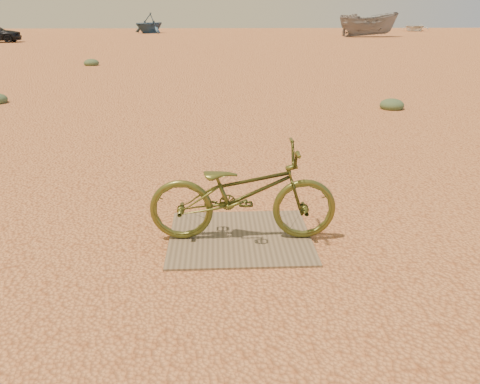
{
  "coord_description": "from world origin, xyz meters",
  "views": [
    {
      "loc": [
        -0.09,
        -4.66,
        2.14
      ],
      "look_at": [
        0.11,
        -0.43,
        0.5
      ],
      "focal_mm": 35.0,
      "sensor_mm": 36.0,
      "label": 1
    }
  ],
  "objects_px": {
    "plywood_board": "(240,237)",
    "boat_far_left": "(149,23)",
    "bicycle": "(243,193)",
    "boat_far_right": "(414,27)",
    "boat_mid_right": "(368,25)"
  },
  "relations": [
    {
      "from": "plywood_board",
      "to": "bicycle",
      "type": "height_order",
      "value": "bicycle"
    },
    {
      "from": "plywood_board",
      "to": "boat_far_right",
      "type": "xyz_separation_m",
      "value": [
        22.05,
        50.31,
        0.42
      ]
    },
    {
      "from": "bicycle",
      "to": "boat_mid_right",
      "type": "relative_size",
      "value": 0.35
    },
    {
      "from": "boat_mid_right",
      "to": "boat_far_right",
      "type": "relative_size",
      "value": 1.25
    },
    {
      "from": "bicycle",
      "to": "boat_mid_right",
      "type": "bearing_deg",
      "value": -17.22
    },
    {
      "from": "bicycle",
      "to": "boat_far_left",
      "type": "relative_size",
      "value": 0.49
    },
    {
      "from": "boat_far_left",
      "to": "boat_far_right",
      "type": "relative_size",
      "value": 0.89
    },
    {
      "from": "boat_far_left",
      "to": "boat_far_right",
      "type": "bearing_deg",
      "value": 43.78
    },
    {
      "from": "plywood_board",
      "to": "boat_mid_right",
      "type": "relative_size",
      "value": 0.27
    },
    {
      "from": "plywood_board",
      "to": "boat_far_left",
      "type": "xyz_separation_m",
      "value": [
        -6.94,
        46.37,
        0.97
      ]
    },
    {
      "from": "bicycle",
      "to": "boat_far_left",
      "type": "distance_m",
      "value": 46.92
    },
    {
      "from": "bicycle",
      "to": "boat_far_left",
      "type": "height_order",
      "value": "boat_far_left"
    },
    {
      "from": "plywood_board",
      "to": "boat_mid_right",
      "type": "xyz_separation_m",
      "value": [
        13.02,
        38.17,
        1.0
      ]
    },
    {
      "from": "boat_mid_right",
      "to": "boat_far_right",
      "type": "height_order",
      "value": "boat_mid_right"
    },
    {
      "from": "boat_far_left",
      "to": "boat_far_right",
      "type": "height_order",
      "value": "boat_far_left"
    }
  ]
}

